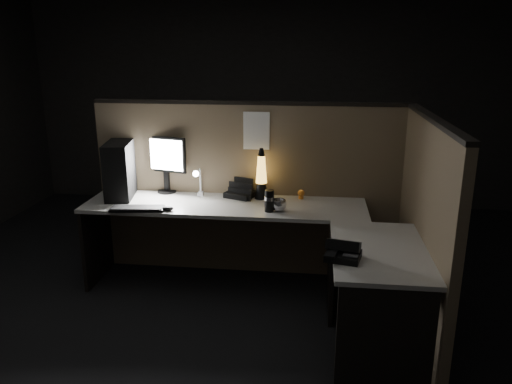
# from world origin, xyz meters

# --- Properties ---
(floor) EXTENTS (6.00, 6.00, 0.00)m
(floor) POSITION_xyz_m (0.00, 0.00, 0.00)
(floor) COLOR black
(floor) RESTS_ON ground
(room_shell) EXTENTS (6.00, 6.00, 6.00)m
(room_shell) POSITION_xyz_m (0.00, 0.00, 1.62)
(room_shell) COLOR silver
(room_shell) RESTS_ON ground
(partition_back) EXTENTS (2.66, 0.06, 1.50)m
(partition_back) POSITION_xyz_m (0.00, 0.93, 0.75)
(partition_back) COLOR brown
(partition_back) RESTS_ON ground
(partition_right) EXTENTS (0.06, 1.66, 1.50)m
(partition_right) POSITION_xyz_m (1.33, 0.10, 0.75)
(partition_right) COLOR brown
(partition_right) RESTS_ON ground
(desk) EXTENTS (2.60, 1.60, 0.73)m
(desk) POSITION_xyz_m (0.18, 0.25, 0.58)
(desk) COLOR #B1B0A7
(desk) RESTS_ON ground
(pc_tower) EXTENTS (0.28, 0.48, 0.47)m
(pc_tower) POSITION_xyz_m (-1.07, 0.71, 0.96)
(pc_tower) COLOR black
(pc_tower) RESTS_ON desk
(monitor) EXTENTS (0.38, 0.16, 0.49)m
(monitor) POSITION_xyz_m (-0.72, 0.89, 1.03)
(monitor) COLOR black
(monitor) RESTS_ON desk
(keyboard) EXTENTS (0.43, 0.19, 0.02)m
(keyboard) POSITION_xyz_m (-0.80, 0.36, 0.74)
(keyboard) COLOR black
(keyboard) RESTS_ON desk
(mouse) EXTENTS (0.09, 0.07, 0.04)m
(mouse) POSITION_xyz_m (-0.56, 0.38, 0.75)
(mouse) COLOR black
(mouse) RESTS_ON desk
(clip_lamp) EXTENTS (0.05, 0.20, 0.26)m
(clip_lamp) POSITION_xyz_m (-0.40, 0.73, 0.88)
(clip_lamp) COLOR silver
(clip_lamp) RESTS_ON desk
(organizer) EXTENTS (0.28, 0.27, 0.17)m
(organizer) POSITION_xyz_m (-0.05, 0.82, 0.77)
(organizer) COLOR black
(organizer) RESTS_ON desk
(lava_lamp) EXTENTS (0.12, 0.12, 0.43)m
(lava_lamp) POSITION_xyz_m (0.13, 0.79, 0.91)
(lava_lamp) COLOR black
(lava_lamp) RESTS_ON desk
(travel_mug) EXTENTS (0.08, 0.08, 0.17)m
(travel_mug) POSITION_xyz_m (0.23, 0.45, 0.82)
(travel_mug) COLOR black
(travel_mug) RESTS_ON desk
(steel_mug) EXTENTS (0.15, 0.15, 0.09)m
(steel_mug) POSITION_xyz_m (0.30, 0.47, 0.78)
(steel_mug) COLOR #B2B1B9
(steel_mug) RESTS_ON desk
(figurine) EXTENTS (0.06, 0.06, 0.06)m
(figurine) POSITION_xyz_m (0.46, 0.82, 0.78)
(figurine) COLOR orange
(figurine) RESTS_ON desk
(pinned_paper) EXTENTS (0.22, 0.00, 0.32)m
(pinned_paper) POSITION_xyz_m (0.08, 0.90, 1.29)
(pinned_paper) COLOR white
(pinned_paper) RESTS_ON partition_back
(desk_phone) EXTENTS (0.24, 0.24, 0.12)m
(desk_phone) POSITION_xyz_m (0.76, -0.38, 0.78)
(desk_phone) COLOR black
(desk_phone) RESTS_ON desk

